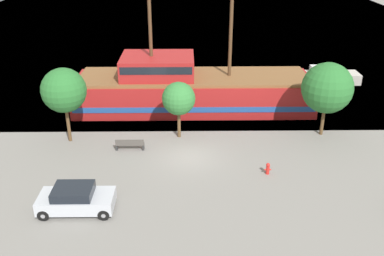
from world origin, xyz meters
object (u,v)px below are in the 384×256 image
(pirate_ship, at_px, (191,89))
(fire_hydrant, at_px, (268,168))
(moored_boat_dockside, at_px, (327,76))
(bench_promenade_east, at_px, (130,144))
(parked_car_curb_front, at_px, (76,199))

(pirate_ship, relative_size, fire_hydrant, 27.66)
(moored_boat_dockside, height_order, bench_promenade_east, moored_boat_dockside)
(parked_car_curb_front, xyz_separation_m, fire_hydrant, (11.10, 3.71, -0.32))
(fire_hydrant, xyz_separation_m, bench_promenade_east, (-9.03, 3.33, 0.04))
(pirate_ship, height_order, fire_hydrant, pirate_ship)
(bench_promenade_east, bearing_deg, moored_boat_dockside, 38.44)
(moored_boat_dockside, height_order, parked_car_curb_front, moored_boat_dockside)
(parked_car_curb_front, height_order, bench_promenade_east, parked_car_curb_front)
(moored_boat_dockside, distance_m, fire_hydrant, 19.79)
(pirate_ship, relative_size, parked_car_curb_front, 5.22)
(moored_boat_dockside, relative_size, bench_promenade_east, 3.14)
(pirate_ship, bearing_deg, bench_promenade_east, -119.16)
(pirate_ship, bearing_deg, parked_car_curb_front, -113.38)
(parked_car_curb_front, distance_m, bench_promenade_east, 7.34)
(moored_boat_dockside, distance_m, parked_car_curb_front, 29.31)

